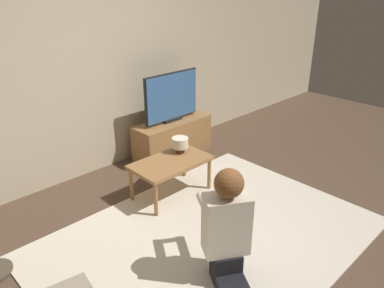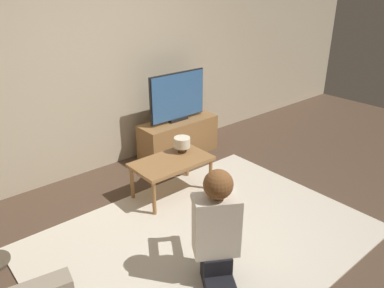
# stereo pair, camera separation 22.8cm
# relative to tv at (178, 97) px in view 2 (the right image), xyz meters

# --- Properties ---
(ground_plane) EXTENTS (10.00, 10.00, 0.00)m
(ground_plane) POSITION_rel_tv_xyz_m (-0.93, -1.57, -0.80)
(ground_plane) COLOR brown
(wall_back) EXTENTS (10.00, 0.06, 2.60)m
(wall_back) POSITION_rel_tv_xyz_m (-0.93, 0.36, 0.50)
(wall_back) COLOR beige
(wall_back) RESTS_ON ground_plane
(rug) EXTENTS (2.95, 2.11, 0.02)m
(rug) POSITION_rel_tv_xyz_m (-0.93, -1.57, -0.80)
(rug) COLOR beige
(rug) RESTS_ON ground_plane
(tv_stand) EXTENTS (1.06, 0.39, 0.49)m
(tv_stand) POSITION_rel_tv_xyz_m (-0.00, -0.00, -0.56)
(tv_stand) COLOR olive
(tv_stand) RESTS_ON ground_plane
(tv) EXTENTS (0.83, 0.08, 0.63)m
(tv) POSITION_rel_tv_xyz_m (0.00, 0.00, 0.00)
(tv) COLOR black
(tv) RESTS_ON tv_stand
(coffee_table) EXTENTS (0.84, 0.49, 0.42)m
(coffee_table) POSITION_rel_tv_xyz_m (-0.68, -0.76, -0.44)
(coffee_table) COLOR olive
(coffee_table) RESTS_ON ground_plane
(person_kneeling) EXTENTS (0.62, 0.80, 0.96)m
(person_kneeling) POSITION_rel_tv_xyz_m (-1.20, -1.99, -0.30)
(person_kneeling) COLOR black
(person_kneeling) RESTS_ON rug
(table_lamp) EXTENTS (0.18, 0.18, 0.17)m
(table_lamp) POSITION_rel_tv_xyz_m (-0.47, -0.67, -0.28)
(table_lamp) COLOR #4C3823
(table_lamp) RESTS_ON coffee_table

